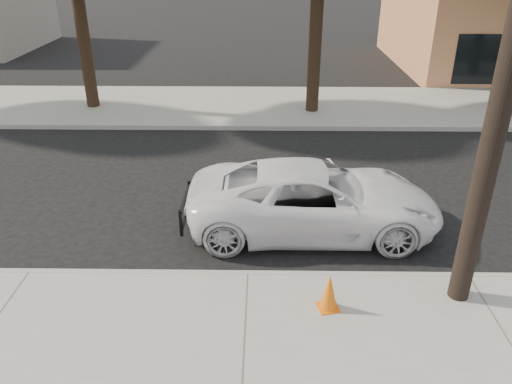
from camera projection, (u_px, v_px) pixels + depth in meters
ground at (251, 222)px, 11.03m from camera, size 120.00×120.00×0.00m
near_sidewalk at (243, 367)px, 7.15m from camera, size 90.00×4.40×0.15m
far_sidewalk at (256, 106)px, 18.59m from camera, size 90.00×5.00×0.15m
curb_near at (248, 276)px, 9.12m from camera, size 90.00×0.12×0.16m
police_cruiser at (314, 198)px, 10.46m from camera, size 5.26×2.46×1.46m
traffic_cone at (329, 292)px, 8.07m from camera, size 0.41×0.41×0.65m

